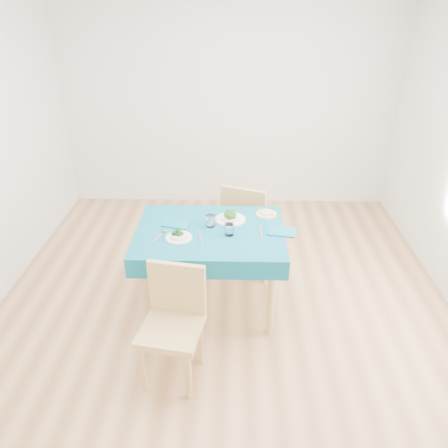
{
  "coord_description": "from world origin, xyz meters",
  "views": [
    {
      "loc": [
        0.08,
        -3.01,
        2.47
      ],
      "look_at": [
        0.0,
        0.0,
        0.85
      ],
      "focal_mm": 35.0,
      "sensor_mm": 36.0,
      "label": 1
    }
  ],
  "objects_px": {
    "side_plate": "(266,214)",
    "chair_near": "(170,321)",
    "chair_far": "(250,209)",
    "bowl_far": "(230,216)",
    "table": "(211,269)",
    "bowl_near": "(179,235)"
  },
  "relations": [
    {
      "from": "side_plate",
      "to": "chair_near",
      "type": "bearing_deg",
      "value": -122.32
    },
    {
      "from": "chair_far",
      "to": "side_plate",
      "type": "relative_size",
      "value": 6.08
    },
    {
      "from": "bowl_far",
      "to": "side_plate",
      "type": "height_order",
      "value": "bowl_far"
    },
    {
      "from": "table",
      "to": "side_plate",
      "type": "distance_m",
      "value": 0.67
    },
    {
      "from": "chair_far",
      "to": "bowl_near",
      "type": "height_order",
      "value": "chair_far"
    },
    {
      "from": "table",
      "to": "bowl_near",
      "type": "xyz_separation_m",
      "value": [
        -0.23,
        -0.14,
        0.41
      ]
    },
    {
      "from": "bowl_far",
      "to": "side_plate",
      "type": "bearing_deg",
      "value": 20.06
    },
    {
      "from": "table",
      "to": "side_plate",
      "type": "bearing_deg",
      "value": 31.96
    },
    {
      "from": "bowl_far",
      "to": "side_plate",
      "type": "distance_m",
      "value": 0.33
    },
    {
      "from": "table",
      "to": "chair_far",
      "type": "bearing_deg",
      "value": 66.97
    },
    {
      "from": "bowl_near",
      "to": "chair_near",
      "type": "bearing_deg",
      "value": -89.37
    },
    {
      "from": "chair_far",
      "to": "bowl_near",
      "type": "bearing_deg",
      "value": 79.5
    },
    {
      "from": "chair_far",
      "to": "chair_near",
      "type": "bearing_deg",
      "value": 91.47
    },
    {
      "from": "bowl_near",
      "to": "side_plate",
      "type": "bearing_deg",
      "value": 31.32
    },
    {
      "from": "table",
      "to": "chair_near",
      "type": "relative_size",
      "value": 1.17
    },
    {
      "from": "chair_far",
      "to": "bowl_near",
      "type": "distance_m",
      "value": 1.14
    },
    {
      "from": "bowl_far",
      "to": "chair_near",
      "type": "bearing_deg",
      "value": -111.48
    },
    {
      "from": "bowl_near",
      "to": "bowl_far",
      "type": "xyz_separation_m",
      "value": [
        0.4,
        0.32,
        0.01
      ]
    },
    {
      "from": "chair_far",
      "to": "bowl_far",
      "type": "height_order",
      "value": "chair_far"
    },
    {
      "from": "chair_near",
      "to": "bowl_far",
      "type": "bearing_deg",
      "value": 78.49
    },
    {
      "from": "chair_far",
      "to": "side_plate",
      "type": "distance_m",
      "value": 0.58
    },
    {
      "from": "table",
      "to": "bowl_far",
      "type": "bearing_deg",
      "value": 48.04
    }
  ]
}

